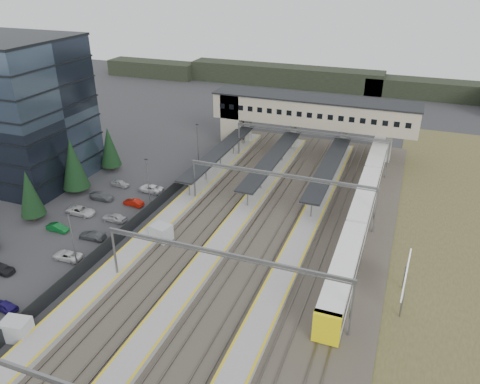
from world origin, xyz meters
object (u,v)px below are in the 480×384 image
at_px(office_building, 7,110).
at_px(relay_cabin_far, 161,233).
at_px(footbridge, 299,113).
at_px(train, 364,203).
at_px(billboard, 406,276).
at_px(relay_cabin_near, 17,329).

bearing_deg(office_building, relay_cabin_far, -16.72).
bearing_deg(footbridge, train, -54.58).
relative_size(relay_cabin_far, billboard, 0.49).
bearing_deg(train, relay_cabin_near, -127.15).
bearing_deg(relay_cabin_far, train, 34.81).
height_order(relay_cabin_far, train, train).
bearing_deg(office_building, billboard, -10.50).
height_order(office_building, relay_cabin_near, office_building).
height_order(office_building, relay_cabin_far, office_building).
bearing_deg(footbridge, billboard, -61.37).
xyz_separation_m(relay_cabin_near, relay_cabin_far, (4.59, 21.81, 0.06)).
distance_m(office_building, relay_cabin_far, 37.94).
height_order(footbridge, billboard, footbridge).
bearing_deg(billboard, relay_cabin_near, -151.53).
bearing_deg(relay_cabin_far, footbridge, 77.56).
bearing_deg(relay_cabin_near, billboard, 28.47).
bearing_deg(billboard, footbridge, 118.63).
relative_size(train, billboard, 9.45).
relative_size(relay_cabin_near, footbridge, 0.08).
distance_m(relay_cabin_near, relay_cabin_far, 22.29).
xyz_separation_m(office_building, relay_cabin_far, (34.78, -10.45, -10.99)).
relative_size(office_building, footbridge, 0.60).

